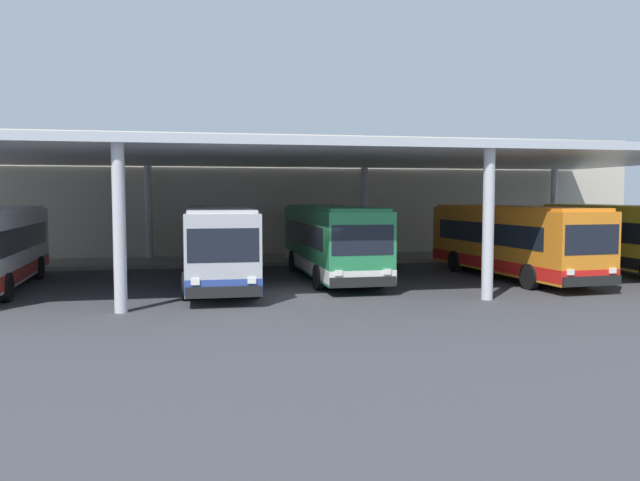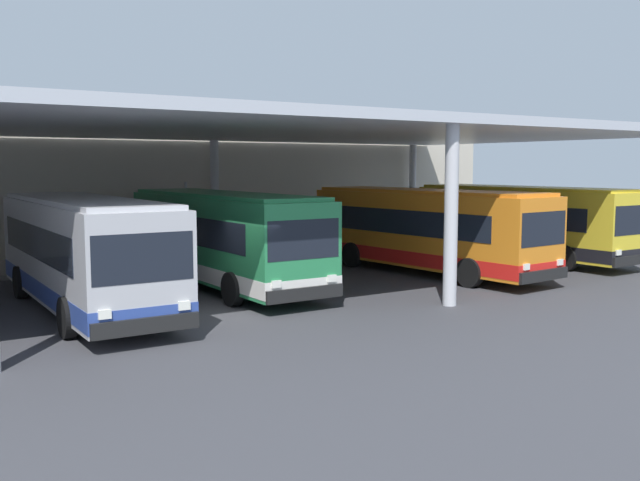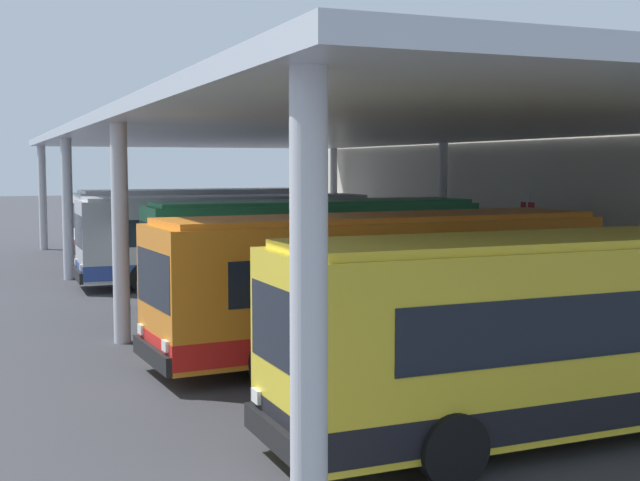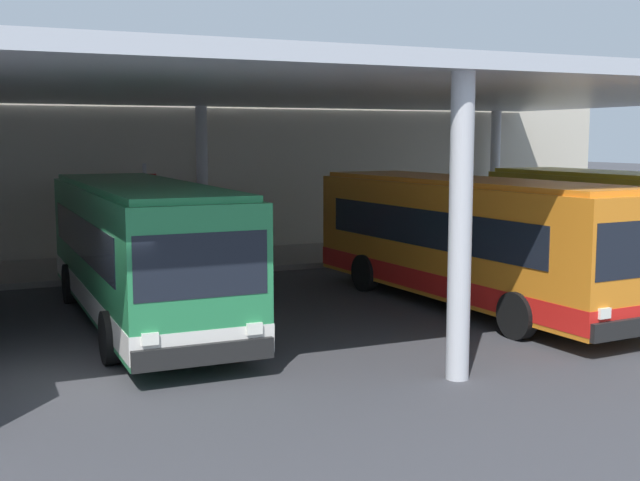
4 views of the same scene
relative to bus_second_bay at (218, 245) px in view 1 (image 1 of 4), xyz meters
The scene contains 11 objects.
ground_plane 4.32m from the bus_second_bay, 43.15° to the right, with size 200.00×200.00×0.00m, color #3D3D42.
platform_kerb 9.61m from the bus_second_bay, 72.14° to the left, with size 42.00×4.50×0.18m, color gray.
station_building_facade 12.76m from the bus_second_bay, 76.67° to the left, with size 48.00×1.60×7.19m, color beige.
canopy_shelter 5.43m from the bus_second_bay, 43.65° to the left, with size 40.00×17.00×5.55m.
bus_second_bay is the anchor object (origin of this frame).
bus_middle_bay 5.15m from the bus_second_bay, 15.58° to the left, with size 2.75×10.54×3.17m.
bus_far_bay 12.75m from the bus_second_bay, ahead, with size 3.27×10.68×3.17m.
bus_departing 18.81m from the bus_second_bay, ahead, with size 2.84×10.57×3.17m.
bench_waiting 12.78m from the bus_second_bay, 45.50° to the left, with size 1.80×0.45×0.92m.
trash_bin 11.27m from the bus_second_bay, 53.06° to the left, with size 0.52×0.52×0.98m.
banner_sign 10.50m from the bus_second_bay, 51.47° to the left, with size 0.70×0.12×3.20m.
Camera 1 is at (-4.13, -23.30, 3.69)m, focal length 36.29 mm.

